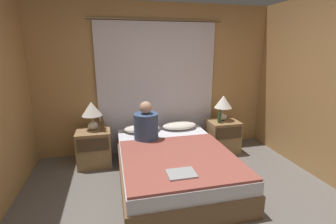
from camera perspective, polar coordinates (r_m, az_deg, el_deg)
wall_back at (r=4.24m, az=-2.67°, el=7.56°), size 4.12×0.06×2.50m
curtain_panel at (r=4.20m, az=-2.48°, el=5.57°), size 2.21×0.03×2.23m
bed at (r=3.45m, az=1.23°, el=-12.19°), size 1.46×2.09×0.44m
nightstand_left at (r=3.99m, az=-16.87°, el=-7.95°), size 0.51×0.46×0.56m
nightstand_right at (r=4.40m, az=12.69°, el=-5.55°), size 0.51×0.46×0.56m
lamp_left at (r=3.86m, az=-17.45°, el=0.20°), size 0.30×0.30×0.44m
lamp_right at (r=4.28m, az=12.82°, el=1.89°), size 0.30×0.30×0.44m
pillow_left at (r=4.03m, az=-6.14°, el=-3.81°), size 0.58×0.35×0.12m
pillow_right at (r=4.16m, az=2.66°, el=-3.18°), size 0.58×0.35×0.12m
blanket_on_bed at (r=3.08m, az=2.70°, el=-10.74°), size 1.40×1.42×0.03m
person_left_in_bed at (r=3.62m, az=-5.17°, el=-3.07°), size 0.36×0.36×0.59m
beer_bottle_on_left_stand at (r=3.78m, az=-15.10°, el=-3.06°), size 0.06×0.06×0.24m
beer_bottle_on_right_stand at (r=4.16m, az=11.99°, el=-1.28°), size 0.06×0.06×0.23m
laptop_on_bed at (r=2.69m, az=3.14°, el=-14.21°), size 0.31×0.24×0.02m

